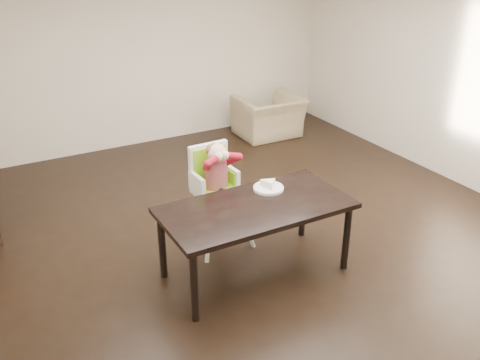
# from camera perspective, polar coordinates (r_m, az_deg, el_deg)

# --- Properties ---
(ground) EXTENTS (7.00, 7.00, 0.00)m
(ground) POSITION_cam_1_polar(r_m,az_deg,el_deg) (5.93, 3.11, -6.35)
(ground) COLOR black
(ground) RESTS_ON ground
(room_walls) EXTENTS (6.02, 7.02, 2.71)m
(room_walls) POSITION_cam_1_polar(r_m,az_deg,el_deg) (5.21, 3.60, 11.34)
(room_walls) COLOR beige
(room_walls) RESTS_ON ground
(dining_table) EXTENTS (1.80, 0.90, 0.75)m
(dining_table) POSITION_cam_1_polar(r_m,az_deg,el_deg) (5.06, 1.71, -3.51)
(dining_table) COLOR black
(dining_table) RESTS_ON ground
(high_chair) EXTENTS (0.50, 0.50, 1.16)m
(high_chair) POSITION_cam_1_polar(r_m,az_deg,el_deg) (5.52, -2.68, 0.73)
(high_chair) COLOR white
(high_chair) RESTS_ON ground
(plate) EXTENTS (0.39, 0.39, 0.09)m
(plate) POSITION_cam_1_polar(r_m,az_deg,el_deg) (5.32, 3.08, -0.67)
(plate) COLOR white
(plate) RESTS_ON dining_table
(armchair) EXTENTS (1.02, 0.67, 0.88)m
(armchair) POSITION_cam_1_polar(r_m,az_deg,el_deg) (8.75, 3.10, 7.47)
(armchair) COLOR tan
(armchair) RESTS_ON ground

